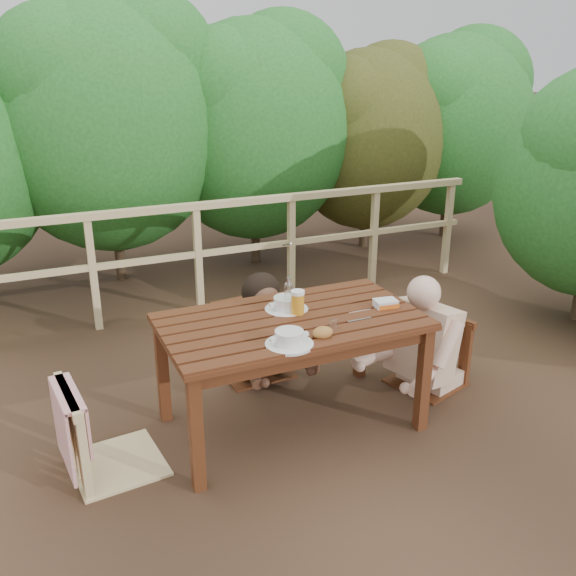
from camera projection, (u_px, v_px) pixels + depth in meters
name	position (u px, v px, depth m)	size (l,w,h in m)	color
ground	(291.00, 423.00, 3.94)	(60.00, 60.00, 0.00)	#48301F
table	(291.00, 373.00, 3.81)	(1.54, 0.87, 0.71)	#42200F
chair_left	(109.00, 386.00, 3.36)	(0.51, 0.51, 1.02)	tan
chair_far	(253.00, 311.00, 4.41)	(0.48, 0.48, 0.97)	#42200F
chair_right	(431.00, 324.00, 4.26)	(0.45, 0.45, 0.91)	#42200F
woman	(252.00, 293.00, 4.39)	(0.50, 0.61, 1.23)	black
diner_right	(437.00, 292.00, 4.19)	(0.55, 0.68, 1.37)	#D8B193
railing	(198.00, 259.00, 5.47)	(5.60, 0.10, 1.01)	tan
hedge_row	(196.00, 86.00, 6.16)	(6.60, 1.60, 3.80)	#205B20
soup_near	(289.00, 338.00, 3.35)	(0.27, 0.27, 0.09)	silver
soup_far	(286.00, 304.00, 3.81)	(0.27, 0.27, 0.09)	silver
bread_roll	(323.00, 333.00, 3.44)	(0.12, 0.09, 0.07)	#AE7F3C
beer_glass	(298.00, 303.00, 3.73)	(0.08, 0.08, 0.16)	gold
bottle	(289.00, 295.00, 3.77)	(0.05, 0.05, 0.23)	silver
tumbler	(333.00, 326.00, 3.53)	(0.06, 0.06, 0.07)	white
butter_tub	(385.00, 304.00, 3.84)	(0.14, 0.10, 0.06)	white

